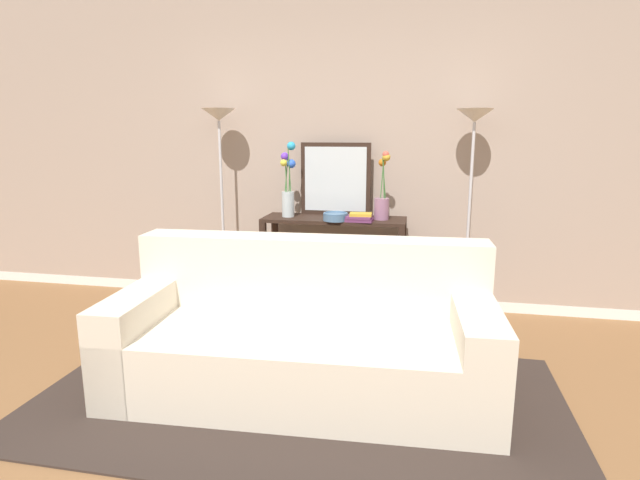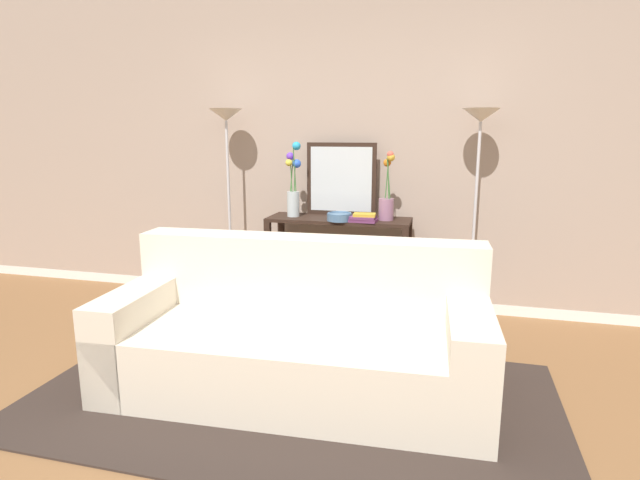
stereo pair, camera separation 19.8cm
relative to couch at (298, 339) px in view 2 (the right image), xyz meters
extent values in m
cube|color=brown|center=(0.02, -0.68, -0.32)|extent=(16.00, 16.00, 0.02)
cube|color=white|center=(0.02, 1.70, -0.26)|extent=(12.00, 0.15, 0.09)
cube|color=tan|center=(0.02, 1.70, 1.17)|extent=(12.00, 0.14, 2.78)
cube|color=#332823|center=(0.00, -0.16, -0.30)|extent=(3.04, 1.65, 0.01)
cube|color=beige|center=(0.00, -0.06, -0.10)|extent=(2.24, 1.05, 0.42)
cube|color=beige|center=(-0.01, 0.28, 0.34)|extent=(2.21, 0.36, 0.46)
cube|color=beige|center=(-0.98, -0.11, -0.01)|extent=(0.28, 0.96, 0.60)
cube|color=beige|center=(0.98, -0.02, -0.01)|extent=(0.28, 0.96, 0.60)
cube|color=black|center=(-0.05, 1.35, 0.51)|extent=(1.19, 0.40, 0.03)
cube|color=black|center=(-0.05, 1.35, -0.16)|extent=(1.09, 0.34, 0.01)
cube|color=black|center=(-0.62, 1.17, 0.09)|extent=(0.05, 0.05, 0.80)
cube|color=black|center=(0.52, 1.17, 0.09)|extent=(0.05, 0.05, 0.80)
cube|color=black|center=(-0.62, 1.52, 0.09)|extent=(0.05, 0.05, 0.80)
cube|color=black|center=(0.52, 1.52, 0.09)|extent=(0.05, 0.05, 0.80)
cylinder|color=silver|center=(-1.04, 1.36, -0.30)|extent=(0.26, 0.26, 0.02)
cylinder|color=silver|center=(-1.04, 1.36, 0.51)|extent=(0.02, 0.02, 1.60)
cone|color=silver|center=(-1.04, 1.36, 1.36)|extent=(0.28, 0.28, 0.10)
cylinder|color=silver|center=(1.03, 1.36, -0.30)|extent=(0.26, 0.26, 0.02)
cylinder|color=silver|center=(1.03, 1.36, 0.50)|extent=(0.02, 0.02, 1.58)
cone|color=silver|center=(1.03, 1.36, 1.34)|extent=(0.28, 0.28, 0.10)
cube|color=black|center=(-0.07, 1.51, 0.83)|extent=(0.60, 0.02, 0.61)
cube|color=silver|center=(-0.07, 1.50, 0.83)|extent=(0.53, 0.01, 0.54)
cylinder|color=silver|center=(-0.44, 1.33, 0.63)|extent=(0.10, 0.10, 0.21)
cylinder|color=#3D7538|center=(-0.46, 1.34, 0.88)|extent=(0.03, 0.03, 0.29)
sphere|color=#6A38D5|center=(-0.47, 1.35, 1.02)|extent=(0.06, 0.06, 0.06)
cylinder|color=#3D7538|center=(-0.43, 1.34, 0.85)|extent=(0.02, 0.02, 0.23)
sphere|color=blue|center=(-0.42, 1.35, 0.96)|extent=(0.07, 0.07, 0.07)
cylinder|color=#3D7538|center=(-0.43, 1.33, 0.92)|extent=(0.02, 0.05, 0.38)
sphere|color=#28A1D5|center=(-0.41, 1.33, 1.11)|extent=(0.07, 0.07, 0.07)
cylinder|color=#3D7538|center=(-0.46, 1.32, 0.85)|extent=(0.02, 0.02, 0.24)
sphere|color=gold|center=(-0.47, 1.31, 0.97)|extent=(0.06, 0.06, 0.06)
cylinder|color=gray|center=(0.34, 1.35, 0.61)|extent=(0.12, 0.12, 0.17)
cylinder|color=#3D7538|center=(0.34, 1.37, 0.84)|extent=(0.02, 0.01, 0.28)
sphere|color=#C96D18|center=(0.33, 1.39, 0.98)|extent=(0.06, 0.06, 0.06)
cylinder|color=#3D7538|center=(0.35, 1.33, 0.87)|extent=(0.02, 0.02, 0.35)
sphere|color=#D95745|center=(0.36, 1.32, 1.05)|extent=(0.05, 0.05, 0.05)
cylinder|color=#3D7538|center=(0.35, 1.34, 0.86)|extent=(0.04, 0.04, 0.33)
sphere|color=gold|center=(0.37, 1.32, 1.03)|extent=(0.06, 0.06, 0.06)
cylinder|color=#4C7093|center=(-0.02, 1.22, 0.55)|extent=(0.20, 0.20, 0.06)
torus|color=#4C7093|center=(-0.02, 1.22, 0.58)|extent=(0.20, 0.20, 0.01)
cube|color=#6B3360|center=(0.18, 1.22, 0.53)|extent=(0.22, 0.15, 0.02)
cube|color=#6B3360|center=(0.17, 1.21, 0.55)|extent=(0.21, 0.14, 0.02)
cube|color=gold|center=(0.19, 1.21, 0.58)|extent=(0.18, 0.13, 0.02)
cube|color=#236033|center=(-0.52, 1.35, -0.26)|extent=(0.03, 0.17, 0.10)
cube|color=#BC3328|center=(-0.48, 1.35, -0.25)|extent=(0.04, 0.15, 0.13)
cube|color=maroon|center=(-0.43, 1.35, -0.25)|extent=(0.05, 0.13, 0.11)
cube|color=#2D2D33|center=(-0.39, 1.35, -0.25)|extent=(0.03, 0.15, 0.12)
cube|color=navy|center=(-0.35, 1.35, -0.25)|extent=(0.04, 0.15, 0.12)
cube|color=tan|center=(-0.31, 1.35, -0.25)|extent=(0.04, 0.14, 0.13)
cube|color=#1E7075|center=(-0.27, 1.35, -0.26)|extent=(0.03, 0.16, 0.10)
cube|color=#B77F33|center=(-0.24, 1.35, -0.25)|extent=(0.03, 0.14, 0.12)
camera|label=1|loc=(0.67, -2.81, 1.22)|focal=28.75mm
camera|label=2|loc=(0.86, -2.76, 1.22)|focal=28.75mm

